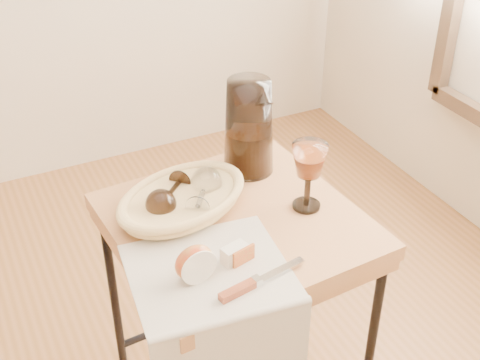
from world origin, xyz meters
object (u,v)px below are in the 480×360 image
goblet_lying_b (203,192)px  pitcher (249,127)px  tea_towel (209,272)px  apple_half (194,262)px  bread_basket (183,202)px  goblet_lying_a (169,194)px  wine_goblet (308,176)px  table_knife (260,279)px  side_table (237,326)px

goblet_lying_b → pitcher: size_ratio=0.43×
tea_towel → apple_half: bearing=-167.6°
bread_basket → goblet_lying_a: (-0.03, 0.01, 0.02)m
wine_goblet → table_knife: (-0.23, -0.20, -0.07)m
side_table → tea_towel: 0.41m
side_table → goblet_lying_a: size_ratio=5.98×
side_table → bread_basket: bread_basket is taller
tea_towel → goblet_lying_b: (0.08, 0.22, 0.05)m
table_knife → pitcher: bearing=56.1°
tea_towel → bread_basket: bearing=87.8°
side_table → goblet_lying_b: (-0.06, 0.07, 0.40)m
apple_half → goblet_lying_b: bearing=56.1°
pitcher → bread_basket: bearing=-139.8°
tea_towel → goblet_lying_a: 0.25m
bread_basket → table_knife: bearing=-102.6°
pitcher → wine_goblet: (0.05, -0.22, -0.04)m
pitcher → apple_half: bearing=-114.9°
side_table → wine_goblet: 0.48m
bread_basket → wine_goblet: bearing=-43.6°
side_table → bread_basket: (-0.10, 0.08, 0.38)m
goblet_lying_a → bread_basket: bearing=109.6°
side_table → apple_half: 0.46m
side_table → table_knife: bearing=-104.1°
goblet_lying_a → pitcher: bearing=154.8°
bread_basket → goblet_lying_b: (0.05, -0.02, 0.02)m
goblet_lying_b → table_knife: size_ratio=0.60×
side_table → pitcher: 0.53m
side_table → goblet_lying_b: goblet_lying_b is taller
goblet_lying_a → apple_half: same height
pitcher → table_knife: pitcher is taller
tea_towel → wine_goblet: size_ratio=1.90×
goblet_lying_a → wine_goblet: 0.33m
pitcher → apple_half: (-0.30, -0.34, -0.08)m
goblet_lying_a → tea_towel: bearing=44.2°
tea_towel → goblet_lying_a: (0.01, 0.25, 0.05)m
side_table → pitcher: size_ratio=2.42×
pitcher → wine_goblet: bearing=-61.1°
goblet_lying_a → goblet_lying_b: 0.08m
wine_goblet → table_knife: bearing=-139.7°
tea_towel → table_knife: 0.11m
tea_towel → pitcher: size_ratio=1.13×
bread_basket → pitcher: size_ratio=1.05×
table_knife → bread_basket: bearing=87.9°
bread_basket → table_knife: size_ratio=1.48×
goblet_lying_b → wine_goblet: bearing=-78.6°
tea_towel → pitcher: bearing=58.2°
bread_basket → pitcher: (0.23, 0.10, 0.10)m
wine_goblet → table_knife: size_ratio=0.84×
goblet_lying_a → wine_goblet: (0.30, -0.13, 0.04)m
apple_half → table_knife: 0.14m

